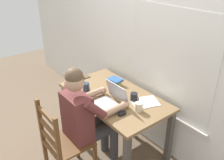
{
  "coord_description": "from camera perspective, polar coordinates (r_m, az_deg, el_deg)",
  "views": [
    {
      "loc": [
        1.9,
        -1.5,
        2.14
      ],
      "look_at": [
        0.03,
        -0.05,
        0.94
      ],
      "focal_mm": 39.08,
      "sensor_mm": 36.0,
      "label": 1
    }
  ],
  "objects": [
    {
      "name": "seated_person",
      "position": [
        2.54,
        -6.05,
        -8.2
      ],
      "size": [
        0.5,
        0.6,
        1.25
      ],
      "color": "brown",
      "rests_on": "ground"
    },
    {
      "name": "back_wall",
      "position": [
        2.84,
        7.73,
        9.26
      ],
      "size": [
        6.0,
        0.08,
        2.6
      ],
      "color": "silver",
      "rests_on": "ground"
    },
    {
      "name": "computer_mouse",
      "position": [
        2.47,
        2.4,
        -7.77
      ],
      "size": [
        0.06,
        0.1,
        0.03
      ],
      "primitive_type": "ellipsoid",
      "color": "black",
      "rests_on": "desk"
    },
    {
      "name": "landscape_photo_print",
      "position": [
        2.7,
        9.4,
        -5.18
      ],
      "size": [
        0.13,
        0.1,
        0.0
      ],
      "primitive_type": "cube",
      "rotation": [
        0.0,
        0.0,
        0.05
      ],
      "color": "gold",
      "rests_on": "desk"
    },
    {
      "name": "wooden_chair",
      "position": [
        2.58,
        -11.24,
        -14.37
      ],
      "size": [
        0.42,
        0.42,
        0.94
      ],
      "color": "brown",
      "rests_on": "ground"
    },
    {
      "name": "book_stack_main",
      "position": [
        3.01,
        0.49,
        -0.36
      ],
      "size": [
        0.19,
        0.16,
        0.08
      ],
      "color": "gold",
      "rests_on": "desk"
    },
    {
      "name": "ground_plane",
      "position": [
        3.23,
        0.39,
        -14.69
      ],
      "size": [
        8.0,
        8.0,
        0.0
      ],
      "primitive_type": "plane",
      "color": "brown"
    },
    {
      "name": "paper_pile_near_laptop",
      "position": [
        2.71,
        8.58,
        -4.99
      ],
      "size": [
        0.28,
        0.27,
        0.01
      ],
      "primitive_type": "cube",
      "rotation": [
        0.0,
        0.0,
        -0.41
      ],
      "color": "white",
      "rests_on": "desk"
    },
    {
      "name": "coffee_mug_spare",
      "position": [
        2.69,
        5.18,
        -3.96
      ],
      "size": [
        0.12,
        0.08,
        0.09
      ],
      "color": "black",
      "rests_on": "desk"
    },
    {
      "name": "coffee_mug_dark",
      "position": [
        2.87,
        -6.06,
        -1.67
      ],
      "size": [
        0.12,
        0.08,
        0.1
      ],
      "color": "#2D384C",
      "rests_on": "desk"
    },
    {
      "name": "desk",
      "position": [
        2.85,
        0.43,
        -5.26
      ],
      "size": [
        1.31,
        0.73,
        0.72
      ],
      "color": "olive",
      "rests_on": "ground"
    },
    {
      "name": "paper_pile_back_corner",
      "position": [
        2.64,
        6.6,
        -5.66
      ],
      "size": [
        0.23,
        0.2,
        0.01
      ],
      "primitive_type": "cube",
      "rotation": [
        0.0,
        0.0,
        -0.34
      ],
      "color": "white",
      "rests_on": "desk"
    },
    {
      "name": "coffee_mug_white",
      "position": [
        2.52,
        6.38,
        -6.27
      ],
      "size": [
        0.11,
        0.08,
        0.09
      ],
      "color": "beige",
      "rests_on": "desk"
    },
    {
      "name": "laptop",
      "position": [
        2.6,
        -0.27,
        -4.72
      ],
      "size": [
        0.33,
        0.29,
        0.23
      ],
      "color": "#ADAFB2",
      "rests_on": "desk"
    }
  ]
}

